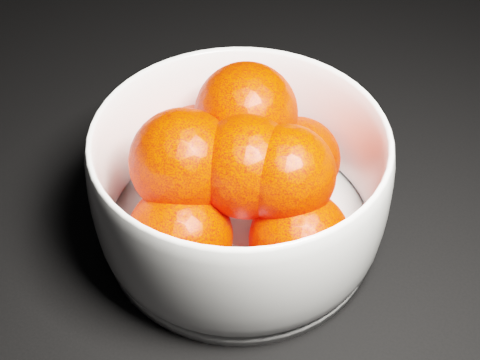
% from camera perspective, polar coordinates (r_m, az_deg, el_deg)
% --- Properties ---
extents(bowl, '(0.23, 0.23, 0.11)m').
position_cam_1_polar(bowl, '(0.53, 0.00, -0.44)').
color(bowl, white).
rests_on(bowl, ground).
extents(orange_pile, '(0.19, 0.19, 0.12)m').
position_cam_1_polar(orange_pile, '(0.52, -0.08, 0.62)').
color(orange_pile, '#FF1A00').
rests_on(orange_pile, bowl).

